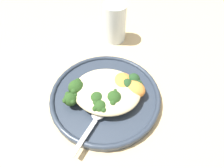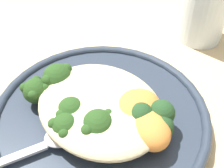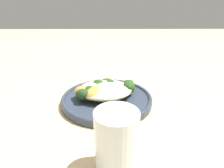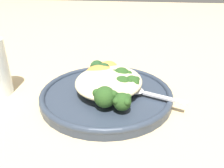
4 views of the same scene
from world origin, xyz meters
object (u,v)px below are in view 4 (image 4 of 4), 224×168
Objects in this scene: broccoli_stalk_2 at (116,85)px; sweet_potato_chunk_2 at (101,76)px; plate at (106,94)px; spoon at (139,91)px; broccoli_stalk_3 at (121,85)px; sweet_potato_chunk_0 at (107,69)px; quinoa_mound at (109,81)px; broccoli_stalk_1 at (116,99)px; broccoli_stalk_4 at (117,78)px; kale_tuft at (102,69)px; sweet_potato_chunk_1 at (101,74)px; broccoli_stalk_0 at (103,95)px.

broccoli_stalk_2 is 0.05m from sweet_potato_chunk_2.
spoon reaches higher than plate.
broccoli_stalk_3 reaches higher than plate.
sweet_potato_chunk_2 is at bearing 31.09° from plate.
broccoli_stalk_2 is 0.08m from sweet_potato_chunk_0.
plate is 4.49× the size of sweet_potato_chunk_2.
spoon is at bearing -99.43° from quinoa_mound.
sweet_potato_chunk_0 is at bearing 149.29° from broccoli_stalk_1.
broccoli_stalk_2 is at bearing -120.13° from broccoli_stalk_4.
broccoli_stalk_2 is 0.08m from kale_tuft.
broccoli_stalk_1 is 1.51× the size of sweet_potato_chunk_1.
broccoli_stalk_0 is at bearing -179.40° from quinoa_mound.
kale_tuft is (0.11, 0.03, 0.00)m from broccoli_stalk_0.
broccoli_stalk_3 is at bearing 119.74° from broccoli_stalk_0.
plate is at bearing 154.00° from broccoli_stalk_2.
plate is at bearing -151.06° from sweet_potato_chunk_1.
broccoli_stalk_3 reaches higher than broccoli_stalk_1.
broccoli_stalk_0 is 0.91× the size of broccoli_stalk_1.
quinoa_mound is 1.83× the size of broccoli_stalk_4.
broccoli_stalk_0 is 0.08m from spoon.
kale_tuft is at bearing 123.38° from broccoli_stalk_3.
broccoli_stalk_2 is (0.05, 0.01, 0.00)m from broccoli_stalk_1.
broccoli_stalk_3 reaches higher than sweet_potato_chunk_2.
broccoli_stalk_3 is at bearing 42.34° from broccoli_stalk_2.
broccoli_stalk_2 is 1.63× the size of sweet_potato_chunk_1.
sweet_potato_chunk_2 is (-0.01, -0.00, -0.00)m from sweet_potato_chunk_1.
sweet_potato_chunk_1 is (0.09, 0.02, 0.00)m from broccoli_stalk_0.
spoon is at bearing -12.39° from broccoli_stalk_3.
broccoli_stalk_2 is at bearing -132.90° from quinoa_mound.
broccoli_stalk_2 is at bearing -147.46° from kale_tuft.
broccoli_stalk_4 is 0.05m from sweet_potato_chunk_0.
plate is 0.07m from broccoli_stalk_1.
sweet_potato_chunk_2 is at bearing 133.15° from broccoli_stalk_4.
sweet_potato_chunk_2 reaches higher than plate.
sweet_potato_chunk_2 is at bearing -169.00° from kale_tuft.
sweet_potato_chunk_2 is 0.46× the size of spoon.
broccoli_stalk_0 reaches higher than sweet_potato_chunk_1.
sweet_potato_chunk_2 is (0.01, 0.04, -0.00)m from broccoli_stalk_4.
broccoli_stalk_4 is (0.02, 0.01, 0.00)m from broccoli_stalk_3.
broccoli_stalk_4 is at bearing 138.83° from broccoli_stalk_1.
quinoa_mound is at bearing -167.70° from broccoli_stalk_4.
sweet_potato_chunk_1 is at bearing 135.23° from broccoli_stalk_3.
broccoli_stalk_1 is 0.08m from broccoli_stalk_4.
sweet_potato_chunk_1 is 0.01m from sweet_potato_chunk_2.
plate is 0.04m from broccoli_stalk_4.
broccoli_stalk_1 is at bearing -153.29° from plate.
sweet_potato_chunk_1 is 0.52× the size of spoon.
broccoli_stalk_3 is at bearing -122.87° from sweet_potato_chunk_2.
spoon is at bearing -133.01° from sweet_potato_chunk_0.
sweet_potato_chunk_0 is 0.80× the size of sweet_potato_chunk_1.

